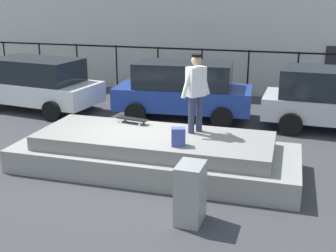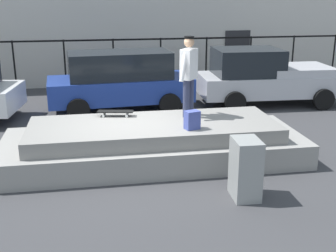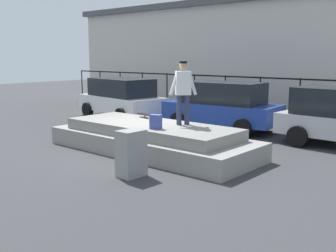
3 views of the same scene
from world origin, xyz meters
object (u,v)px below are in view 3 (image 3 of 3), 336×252
(backpack, at_px, (156,122))
(utility_box, at_px, (131,153))
(skateboard, at_px, (147,115))
(car_white_hatchback_near, at_px, (122,97))
(car_blue_hatchback_mid, at_px, (222,105))
(skateboarder, at_px, (183,89))

(backpack, relative_size, utility_box, 0.35)
(skateboard, distance_m, car_white_hatchback_near, 5.58)
(skateboard, xyz_separation_m, car_blue_hatchback_mid, (0.34, 3.55, 0.01))
(skateboard, height_order, utility_box, utility_box)
(skateboarder, relative_size, utility_box, 1.63)
(skateboarder, relative_size, car_white_hatchback_near, 0.39)
(skateboard, height_order, car_blue_hatchback_mid, car_blue_hatchback_mid)
(skateboard, bearing_deg, utility_box, -52.46)
(utility_box, bearing_deg, skateboard, 129.48)
(skateboarder, bearing_deg, skateboard, 171.49)
(skateboard, distance_m, backpack, 1.88)
(skateboarder, xyz_separation_m, car_white_hatchback_near, (-6.18, 3.41, -0.90))
(skateboarder, bearing_deg, car_blue_hatchback_mid, 108.09)
(utility_box, bearing_deg, backpack, 114.25)
(skateboard, xyz_separation_m, backpack, (1.45, -1.19, 0.09))
(skateboarder, relative_size, backpack, 4.64)
(skateboarder, height_order, utility_box, skateboarder)
(utility_box, bearing_deg, skateboarder, 102.99)
(car_white_hatchback_near, bearing_deg, skateboarder, -28.93)
(skateboard, distance_m, utility_box, 3.40)
(skateboard, bearing_deg, car_blue_hatchback_mid, 84.46)
(car_blue_hatchback_mid, height_order, utility_box, car_blue_hatchback_mid)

